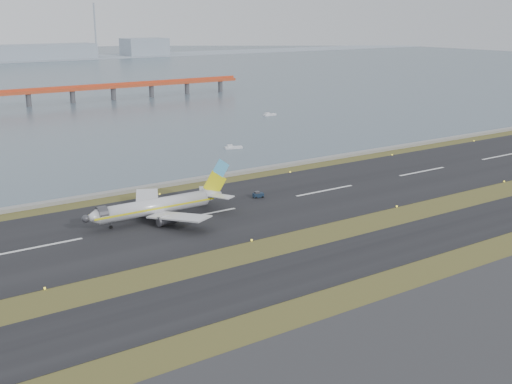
% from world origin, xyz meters
% --- Properties ---
extents(ground, '(1000.00, 1000.00, 0.00)m').
position_xyz_m(ground, '(0.00, 0.00, 0.00)').
color(ground, '#384518').
rests_on(ground, ground).
extents(apron_strip, '(1000.00, 50.00, 0.10)m').
position_xyz_m(apron_strip, '(0.00, -55.00, 0.05)').
color(apron_strip, '#313134').
rests_on(apron_strip, ground).
extents(taxiway_strip, '(1000.00, 18.00, 0.10)m').
position_xyz_m(taxiway_strip, '(0.00, -12.00, 0.05)').
color(taxiway_strip, black).
rests_on(taxiway_strip, ground).
extents(runway_strip, '(1000.00, 45.00, 0.10)m').
position_xyz_m(runway_strip, '(0.00, 30.00, 0.05)').
color(runway_strip, black).
rests_on(runway_strip, ground).
extents(seawall, '(1000.00, 2.50, 1.00)m').
position_xyz_m(seawall, '(0.00, 60.00, 0.50)').
color(seawall, gray).
rests_on(seawall, ground).
extents(red_pier, '(260.00, 5.00, 10.20)m').
position_xyz_m(red_pier, '(20.00, 250.00, 7.28)').
color(red_pier, '#C24421').
rests_on(red_pier, ground).
extents(airliner, '(38.52, 32.89, 12.80)m').
position_xyz_m(airliner, '(-9.62, 32.75, 3.46)').
color(airliner, silver).
rests_on(airliner, ground).
extents(pushback_tug, '(3.03, 2.12, 1.77)m').
position_xyz_m(pushback_tug, '(20.62, 34.89, 0.86)').
color(pushback_tug, '#132236').
rests_on(pushback_tug, ground).
extents(workboat_near, '(6.78, 3.85, 1.57)m').
position_xyz_m(workboat_near, '(50.15, 93.89, 0.50)').
color(workboat_near, silver).
rests_on(workboat_near, ground).
extents(workboat_far, '(6.85, 2.47, 1.64)m').
position_xyz_m(workboat_far, '(107.48, 150.92, 0.52)').
color(workboat_far, silver).
rests_on(workboat_far, ground).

